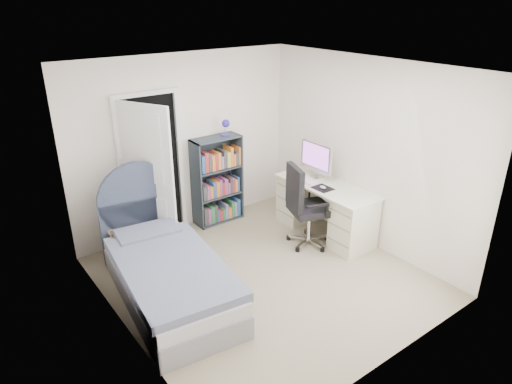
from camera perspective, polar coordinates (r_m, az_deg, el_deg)
room_shell at (r=5.09m, az=0.98°, el=1.16°), size 3.50×3.70×2.60m
door at (r=6.09m, az=-13.22°, el=2.17°), size 0.92×0.75×2.06m
bed at (r=5.33m, az=-11.09°, el=-9.82°), size 1.25×2.25×1.32m
nightstand at (r=6.14m, az=-16.68°, el=-4.69°), size 0.40×0.40×0.59m
floor_lamp at (r=6.34m, az=-14.42°, el=-1.43°), size 0.21×0.21×1.46m
bookcase at (r=6.80m, az=-4.84°, el=1.14°), size 0.73×0.31×1.56m
desk at (r=6.55m, az=8.57°, el=-1.85°), size 0.62×1.54×1.27m
office_chair at (r=6.11m, az=6.00°, el=-1.31°), size 0.65×0.66×1.16m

